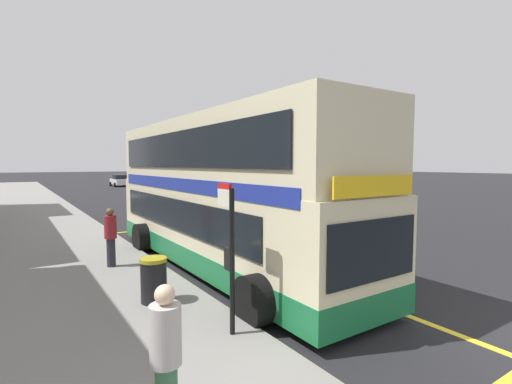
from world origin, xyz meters
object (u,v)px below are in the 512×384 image
at_px(parked_car_grey_far, 245,200).
at_px(double_decker_bus, 219,198).
at_px(bus_stop_sign, 230,245).
at_px(pedestrian_waiting_near_sign, 111,235).
at_px(pedestrian_further_back, 166,355).
at_px(parked_car_white_behind, 120,181).
at_px(litter_bin, 154,280).

bearing_deg(parked_car_grey_far, double_decker_bus, -124.90).
distance_m(double_decker_bus, bus_stop_sign, 4.80).
distance_m(double_decker_bus, pedestrian_waiting_near_sign, 3.27).
xyz_separation_m(double_decker_bus, pedestrian_waiting_near_sign, (-2.85, 1.25, -1.00)).
relative_size(double_decker_bus, pedestrian_further_back, 6.76).
bearing_deg(pedestrian_waiting_near_sign, parked_car_white_behind, 76.32).
xyz_separation_m(bus_stop_sign, parked_car_grey_far, (9.35, 14.57, -0.89)).
height_order(pedestrian_further_back, litter_bin, pedestrian_further_back).
height_order(parked_car_grey_far, litter_bin, parked_car_grey_far).
relative_size(parked_car_white_behind, pedestrian_waiting_near_sign, 2.47).
height_order(double_decker_bus, pedestrian_waiting_near_sign, double_decker_bus).
height_order(pedestrian_waiting_near_sign, litter_bin, pedestrian_waiting_near_sign).
relative_size(parked_car_white_behind, litter_bin, 4.39).
bearing_deg(pedestrian_further_back, litter_bin, 73.70).
bearing_deg(bus_stop_sign, pedestrian_waiting_near_sign, 98.04).
relative_size(bus_stop_sign, parked_car_white_behind, 0.62).
relative_size(parked_car_grey_far, pedestrian_waiting_near_sign, 2.47).
bearing_deg(parked_car_grey_far, pedestrian_further_back, -123.79).
distance_m(parked_car_white_behind, pedestrian_further_back, 50.90).
distance_m(double_decker_bus, pedestrian_further_back, 7.31).
height_order(double_decker_bus, litter_bin, double_decker_bus).
height_order(parked_car_grey_far, pedestrian_further_back, pedestrian_further_back).
xyz_separation_m(double_decker_bus, parked_car_grey_far, (7.28, 10.25, -1.27)).
xyz_separation_m(parked_car_white_behind, litter_bin, (-10.15, -45.65, -0.18)).
relative_size(double_decker_bus, parked_car_white_behind, 2.72).
distance_m(double_decker_bus, litter_bin, 3.75).
height_order(double_decker_bus, bus_stop_sign, double_decker_bus).
xyz_separation_m(parked_car_grey_far, pedestrian_waiting_near_sign, (-10.13, -9.01, 0.26)).
relative_size(parked_car_white_behind, pedestrian_further_back, 2.48).
xyz_separation_m(parked_car_grey_far, litter_bin, (-10.00, -12.40, -0.18)).
distance_m(parked_car_grey_far, pedestrian_waiting_near_sign, 13.56).
bearing_deg(pedestrian_further_back, parked_car_grey_far, 55.73).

